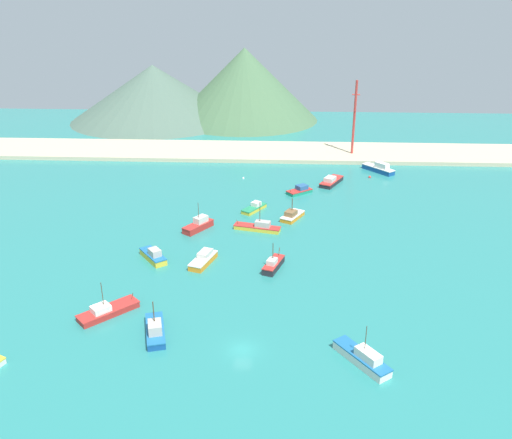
{
  "coord_description": "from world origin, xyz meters",
  "views": [
    {
      "loc": [
        5.14,
        -63.24,
        47.76
      ],
      "look_at": [
        -0.41,
        48.33,
        0.02
      ],
      "focal_mm": 37.21,
      "sensor_mm": 36.0,
      "label": 1
    }
  ],
  "objects": [
    {
      "name": "fishing_boat_1",
      "position": [
        -22.43,
        8.14,
        0.72
      ],
      "size": [
        9.23,
        9.08,
        6.06
      ],
      "color": "red",
      "rests_on": "ground"
    },
    {
      "name": "hill_west",
      "position": [
        -46.79,
        151.31,
        10.87
      ],
      "size": [
        67.87,
        67.87,
        21.74
      ],
      "color": "#4C6656",
      "rests_on": "ground"
    },
    {
      "name": "fishing_boat_9",
      "position": [
        17.06,
        -2.23,
        0.99
      ],
      "size": [
        7.62,
        9.15,
        6.31
      ],
      "color": "silver",
      "rests_on": "ground"
    },
    {
      "name": "buoy_1",
      "position": [
        30.08,
        79.97,
        0.14
      ],
      "size": [
        0.78,
        0.78,
        0.78
      ],
      "color": "red",
      "rests_on": "ground"
    },
    {
      "name": "buoy_2",
      "position": [
        -5.42,
        77.34,
        0.11
      ],
      "size": [
        0.62,
        0.62,
        0.62
      ],
      "color": "silver",
      "rests_on": "ground"
    },
    {
      "name": "hill_central",
      "position": [
        -10.16,
        153.29,
        14.15
      ],
      "size": [
        59.34,
        59.34,
        28.3
      ],
      "color": "#476B47",
      "rests_on": "ground"
    },
    {
      "name": "fishing_boat_12",
      "position": [
        33.48,
        85.32,
        1.08
      ],
      "size": [
        8.72,
        9.65,
        2.98
      ],
      "color": "#14478C",
      "rests_on": "ground"
    },
    {
      "name": "fishing_boat_7",
      "position": [
        -12.69,
        42.24,
        1.05
      ],
      "size": [
        6.4,
        7.78,
        6.15
      ],
      "color": "red",
      "rests_on": "ground"
    },
    {
      "name": "fishing_boat_11",
      "position": [
        4.01,
        24.99,
        0.88
      ],
      "size": [
        4.3,
        7.23,
        5.45
      ],
      "color": "#232328",
      "rests_on": "ground"
    },
    {
      "name": "ground",
      "position": [
        0.0,
        30.0,
        -0.25
      ],
      "size": [
        260.0,
        280.0,
        0.5
      ],
      "color": "teal"
    },
    {
      "name": "fishing_boat_3",
      "position": [
        -9.4,
        26.51,
        0.86
      ],
      "size": [
        4.97,
        8.15,
        2.23
      ],
      "color": "orange",
      "rests_on": "ground"
    },
    {
      "name": "fishing_boat_6",
      "position": [
        -19.29,
        27.33,
        0.94
      ],
      "size": [
        6.56,
        7.44,
        2.64
      ],
      "color": "gold",
      "rests_on": "ground"
    },
    {
      "name": "fishing_boat_13",
      "position": [
        7.85,
        49.22,
        0.81
      ],
      "size": [
        5.87,
        7.57,
        5.14
      ],
      "color": "orange",
      "rests_on": "ground"
    },
    {
      "name": "fishing_boat_2",
      "position": [
        -1.09,
        53.97,
        0.65
      ],
      "size": [
        5.97,
        7.47,
        1.93
      ],
      "color": "gold",
      "rests_on": "ground"
    },
    {
      "name": "fishing_boat_8",
      "position": [
        18.77,
        73.93,
        0.82
      ],
      "size": [
        7.3,
        10.11,
        2.28
      ],
      "color": "#232328",
      "rests_on": "ground"
    },
    {
      "name": "beach_strip",
      "position": [
        0.0,
        103.01,
        0.6
      ],
      "size": [
        247.0,
        22.19,
        1.2
      ],
      "primitive_type": "cube",
      "color": "#C6B793",
      "rests_on": "ground"
    },
    {
      "name": "fishing_boat_0",
      "position": [
        0.41,
        42.42,
        0.78
      ],
      "size": [
        10.52,
        4.68,
        6.61
      ],
      "color": "gold",
      "rests_on": "ground"
    },
    {
      "name": "fishing_boat_4",
      "position": [
        10.11,
        66.4,
        0.76
      ],
      "size": [
        7.1,
        6.47,
        2.07
      ],
      "color": "#198466",
      "rests_on": "ground"
    },
    {
      "name": "radio_tower",
      "position": [
        27.36,
        100.5,
        12.14
      ],
      "size": [
        2.38,
        1.9,
        23.81
      ],
      "color": "#B7332D",
      "rests_on": "ground"
    },
    {
      "name": "fishing_boat_5",
      "position": [
        -13.42,
        2.96,
        0.94
      ],
      "size": [
        4.87,
        8.99,
        6.06
      ],
      "color": "#14478C",
      "rests_on": "ground"
    }
  ]
}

